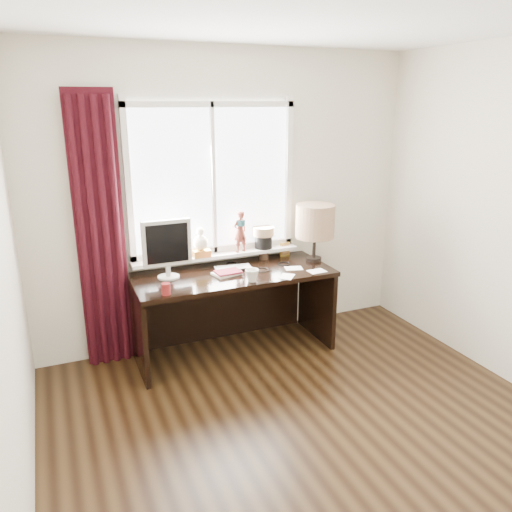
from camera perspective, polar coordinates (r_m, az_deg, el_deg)
name	(u,v)px	position (r m, az deg, el deg)	size (l,w,h in m)	color
floor	(342,465)	(3.38, 9.84, -22.44)	(3.50, 4.00, 0.00)	#372512
wall_back	(228,200)	(4.49, -3.17, 6.36)	(3.50, 2.60, 0.00)	silver
laptop	(233,268)	(4.34, -2.64, -1.36)	(0.32, 0.20, 0.02)	silver
mug	(252,275)	(4.03, -0.47, -2.18)	(0.11, 0.10, 0.11)	white
red_cup	(166,289)	(3.82, -10.24, -3.72)	(0.07, 0.07, 0.09)	maroon
window	(215,202)	(4.39, -4.68, 6.15)	(1.52, 0.20, 1.40)	white
curtain	(100,236)	(4.20, -17.37, 2.24)	(0.38, 0.09, 2.25)	black
desk	(230,295)	(4.43, -3.01, -4.50)	(1.70, 0.70, 0.75)	black
monitor	(167,246)	(4.11, -10.15, 1.18)	(0.40, 0.18, 0.49)	beige
notebook_stack	(227,273)	(4.21, -3.33, -1.92)	(0.25, 0.21, 0.03)	beige
brush_holder	(264,253)	(4.60, 0.88, 0.39)	(0.09, 0.09, 0.25)	black
icon_frame	(285,249)	(4.70, 3.33, 0.78)	(0.10, 0.03, 0.13)	gold
table_lamp	(315,222)	(4.51, 6.77, 3.90)	(0.35, 0.35, 0.52)	black
loose_papers	(299,272)	(4.28, 4.95, -1.82)	(0.47, 0.33, 0.00)	white
desk_cables	(261,266)	(4.40, 0.56, -1.19)	(0.54, 0.41, 0.01)	black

